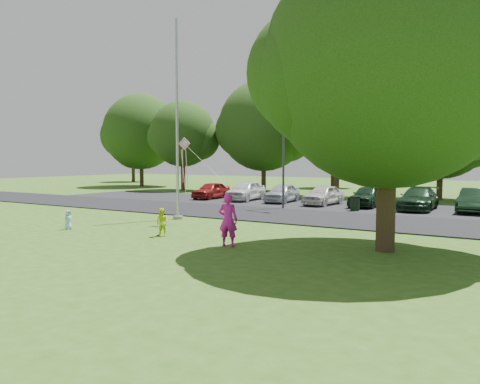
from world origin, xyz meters
The scene contains 14 objects.
ground centered at (0.00, 0.00, 0.00)m, with size 120.00×120.00×0.00m, color #305917.
park_road centered at (0.00, 9.00, 0.03)m, with size 60.00×6.00×0.06m, color black.
parking_strip centered at (0.00, 15.50, 0.03)m, with size 42.00×7.00×0.06m, color black.
flagpole centered at (-3.50, 5.00, 4.17)m, with size 0.50×0.50×10.00m.
street_lamp centered at (-0.82, 12.08, 4.03)m, with size 1.86×0.62×6.70m.
trash_can centered at (3.13, 13.00, 0.45)m, with size 0.57×0.57×0.90m.
big_tree centered at (7.55, 1.99, 5.96)m, with size 8.89×8.13×10.21m.
tree_row centered at (1.59, 24.23, 5.71)m, with size 64.35×11.94×10.88m.
horizon_trees centered at (4.06, 33.88, 4.30)m, with size 77.46×7.20×7.02m.
parked_cars centered at (0.49, 15.54, 0.73)m, with size 19.51×4.68×1.43m.
woman centered at (2.78, 0.02, 0.93)m, with size 0.68×0.45×1.86m, color #D11B9D.
child_yellow centered at (-0.59, 0.45, 0.56)m, with size 0.55×0.43×1.12m, color #D8F126.
child_blue centered at (-5.31, -0.23, 0.42)m, with size 0.41×0.27×0.84m, color #9ECDF2.
kite centered at (-1.99, 3.70, 3.31)m, with size 5.18×4.04×2.60m.
Camera 1 is at (11.57, -13.49, 3.04)m, focal length 35.00 mm.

